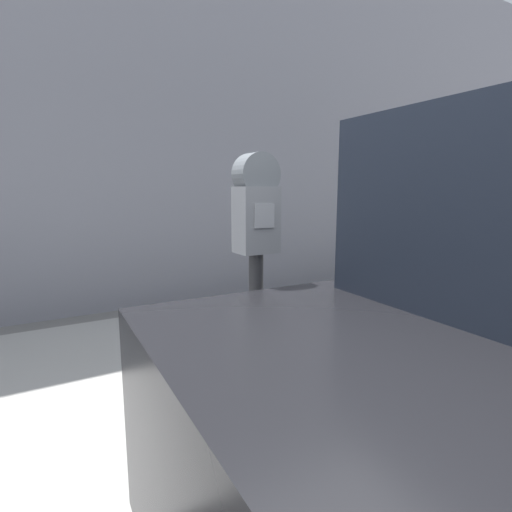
{
  "coord_description": "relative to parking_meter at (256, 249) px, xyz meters",
  "views": [
    {
      "loc": [
        -1.19,
        -0.63,
        1.45
      ],
      "look_at": [
        -0.27,
        0.99,
        1.13
      ],
      "focal_mm": 28.0,
      "sensor_mm": 36.0,
      "label": 1
    }
  ],
  "objects": [
    {
      "name": "parking_meter",
      "position": [
        0.0,
        0.0,
        0.0
      ],
      "size": [
        0.2,
        0.15,
        1.5
      ],
      "color": "#2D2D30",
      "rests_on": "sidewalk"
    },
    {
      "name": "sidewalk",
      "position": [
        0.27,
        1.21,
        -1.11
      ],
      "size": [
        24.0,
        2.8,
        0.11
      ],
      "color": "#9E9B96",
      "rests_on": "ground_plane"
    },
    {
      "name": "building_facade",
      "position": [
        0.27,
        3.38,
        1.33
      ],
      "size": [
        24.0,
        0.3,
        4.99
      ],
      "color": "gray",
      "rests_on": "ground_plane"
    }
  ]
}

